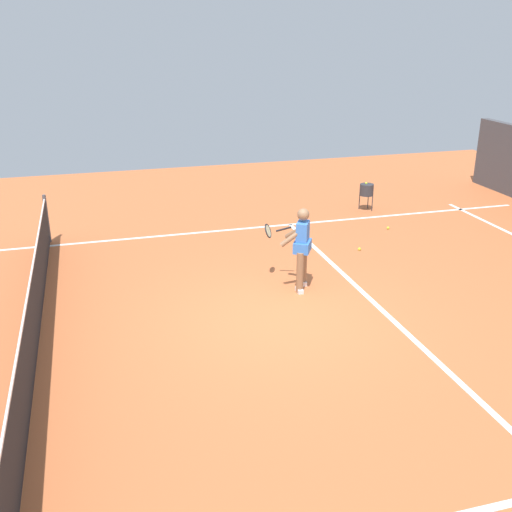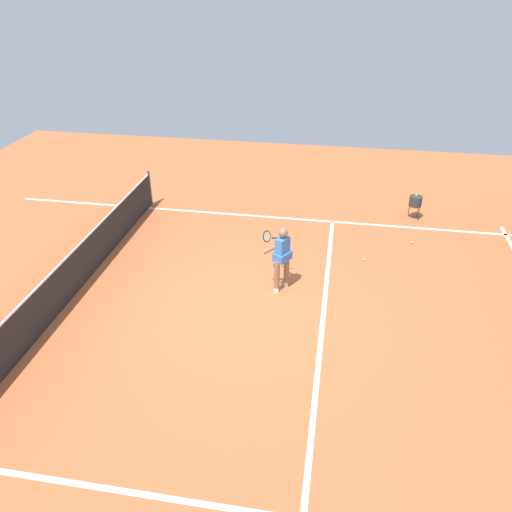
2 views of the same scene
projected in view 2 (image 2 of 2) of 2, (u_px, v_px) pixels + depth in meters
The scene contains 9 objects.
ground_plane at pixel (244, 309), 11.25m from camera, with size 23.46×23.46×0.00m, color #C66638.
service_line_marking at pixel (323, 317), 10.99m from camera, with size 9.36×0.10×0.01m, color white.
sideline_left_marking at pixel (181, 500), 7.26m from camera, with size 0.10×16.05×0.01m, color white.
sideline_right_marking at pixel (274, 217), 15.24m from camera, with size 0.10×16.05×0.01m, color white.
court_net at pixel (73, 273), 11.57m from camera, with size 10.04×0.08×1.09m.
tennis_player at pixel (281, 255), 11.59m from camera, with size 1.06×0.80×1.55m.
tennis_ball_near at pixel (412, 243), 13.81m from camera, with size 0.07×0.07×0.07m, color #D1E533.
tennis_ball_mid at pixel (364, 260), 13.03m from camera, with size 0.07×0.07×0.07m, color #D1E533.
ball_hopper at pixel (416, 201), 14.93m from camera, with size 0.36×0.36×0.74m.
Camera 2 is at (-8.98, -1.83, 6.63)m, focal length 36.04 mm.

